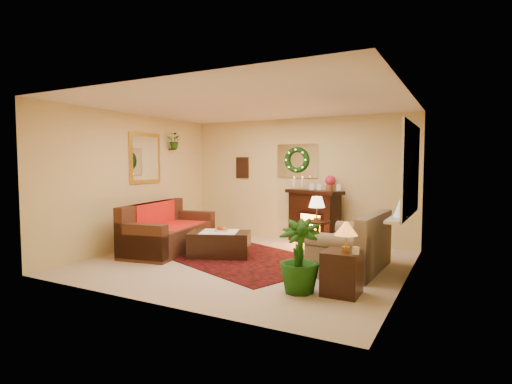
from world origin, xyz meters
The scene contains 31 objects.
floor centered at (0.00, 0.00, 0.00)m, with size 5.00×5.00×0.00m, color beige.
ceiling centered at (0.00, 0.00, 2.60)m, with size 5.00×5.00×0.00m, color white.
wall_back centered at (0.00, 2.25, 1.30)m, with size 5.00×5.00×0.00m, color #EFD88C.
wall_front centered at (0.00, -2.25, 1.30)m, with size 5.00×5.00×0.00m, color #EFD88C.
wall_left centered at (-2.50, 0.00, 1.30)m, with size 4.50×4.50×0.00m, color #EFD88C.
wall_right centered at (2.50, 0.00, 1.30)m, with size 4.50×4.50×0.00m, color #EFD88C.
area_rug centered at (-0.07, 0.15, 0.01)m, with size 2.65×1.99×0.01m, color #3A070A.
sofa centered at (-1.72, 0.13, 0.43)m, with size 0.92×2.10×0.90m, color #463624.
red_throw centered at (-1.75, 0.25, 0.46)m, with size 0.81×1.31×0.02m, color red.
fireplace centered at (0.46, 2.04, 0.55)m, with size 1.12×0.36×1.03m, color black.
poinsettia centered at (0.79, 2.06, 1.30)m, with size 0.21×0.21×0.21m, color red.
mantel_candle_a centered at (0.03, 1.99, 1.26)m, with size 0.06×0.06×0.18m, color #FFFAD0.
mantel_candle_b centered at (0.22, 2.00, 1.26)m, with size 0.06×0.06×0.19m, color #FFFCC8.
mantel_mirror centered at (0.00, 2.23, 1.70)m, with size 0.92×0.02×0.72m, color white.
wreath centered at (0.00, 2.19, 1.72)m, with size 0.55×0.55×0.11m, color #194719.
wall_art centered at (-1.35, 2.23, 1.55)m, with size 0.32×0.03×0.48m, color #381E11.
gold_mirror centered at (-2.48, 0.30, 1.75)m, with size 0.03×0.84×1.00m, color gold.
hanging_plant centered at (-2.34, 1.05, 1.97)m, with size 0.33×0.28×0.36m, color #194719.
loveseat centered at (1.66, 0.35, 0.42)m, with size 0.89×1.53×0.89m, color #A09084.
window_frame centered at (2.48, 0.55, 1.55)m, with size 0.03×1.86×1.36m, color white.
window_glass centered at (2.47, 0.55, 1.55)m, with size 0.02×1.70×1.22m, color black.
window_sill centered at (2.38, 0.55, 0.87)m, with size 0.22×1.86×0.04m, color white.
mini_tree centered at (2.41, 0.10, 1.04)m, with size 0.18×0.18×0.28m, color silver.
sill_plant centered at (2.37, 1.27, 1.08)m, with size 0.26×0.21×0.48m, color #1F4617.
side_table_round centered at (0.81, 1.24, 0.32)m, with size 0.45×0.45×0.59m, color black.
lamp_cream centered at (0.79, 1.26, 0.88)m, with size 0.30×0.30×0.46m, color #FFE0C2.
end_table_square centered at (1.87, -0.89, 0.27)m, with size 0.45×0.45×0.55m, color black.
lamp_tiffany centered at (1.91, -0.87, 0.74)m, with size 0.29×0.29×0.42m, color orange.
coffee_table centered at (-0.59, 0.10, 0.21)m, with size 1.05×0.58×0.44m, color #3B1C16.
fruit_bowl centered at (-0.57, 0.12, 0.45)m, with size 0.26×0.26×0.06m, color silver.
floor_palm centered at (1.37, -1.06, 0.45)m, with size 1.57×1.57×2.80m, color #133A14.
Camera 1 is at (3.21, -5.72, 1.63)m, focal length 28.00 mm.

